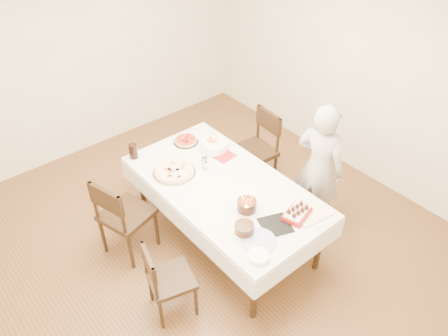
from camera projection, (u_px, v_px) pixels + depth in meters
floor at (212, 238)px, 4.84m from camera, size 5.00×5.00×0.00m
wall_back at (87, 52)px, 5.52m from camera, size 4.50×0.04×2.70m
wall_right at (359, 68)px, 5.15m from camera, size 0.04×5.00×2.70m
dining_table at (224, 212)px, 4.63m from camera, size 1.53×2.32×0.75m
chair_right_savory at (253, 152)px, 5.28m from camera, size 0.55×0.55×0.99m
chair_left_savory at (127, 214)px, 4.43m from camera, size 0.62×0.62×0.98m
chair_left_dessert at (171, 279)px, 3.89m from camera, size 0.52×0.52×0.83m
person at (319, 168)px, 4.60m from camera, size 0.47×0.61×1.52m
pizza_white at (174, 171)px, 4.53m from camera, size 0.54×0.54×0.04m
pizza_pepperoni at (186, 141)px, 4.97m from camera, size 0.35×0.35×0.04m
red_placemat at (223, 156)px, 4.78m from camera, size 0.24×0.24×0.01m
pasta_bowl at (214, 145)px, 4.84m from camera, size 0.35×0.35×0.10m
taper_candle at (204, 151)px, 4.62m from camera, size 0.06×0.06×0.28m
shaker_pair at (206, 166)px, 4.56m from camera, size 0.10×0.10×0.09m
cola_glass at (133, 151)px, 4.70m from camera, size 0.10×0.10×0.17m
layer_cake at (244, 229)px, 3.85m from camera, size 0.25×0.25×0.09m
cake_board at (275, 225)px, 3.94m from camera, size 0.35×0.35×0.01m
birthday_cake at (247, 202)px, 4.05m from camera, size 0.20×0.20×0.17m
strawberry_box at (297, 213)px, 4.02m from camera, size 0.32×0.25×0.07m
box_lid at (311, 214)px, 4.06m from camera, size 0.37×0.27×0.03m
plate_stack at (259, 256)px, 3.64m from camera, size 0.21×0.21×0.04m
china_plate at (258, 241)px, 3.79m from camera, size 0.39×0.39×0.01m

